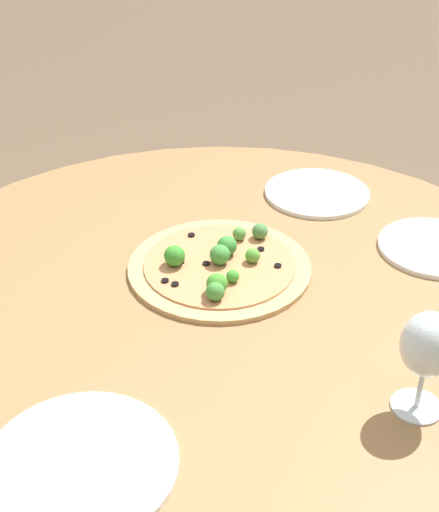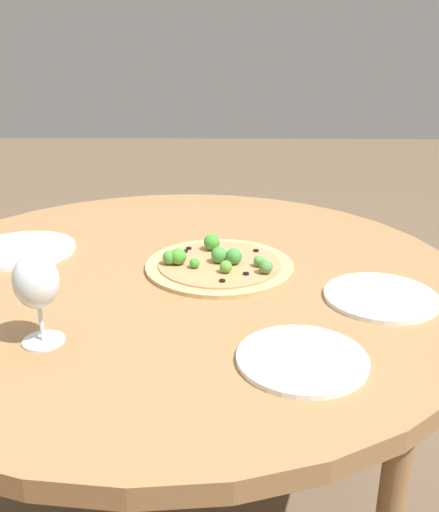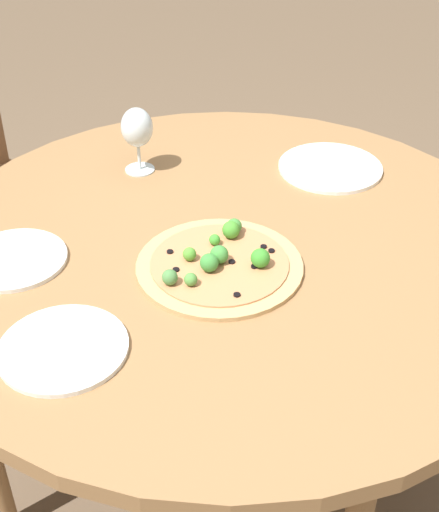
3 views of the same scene
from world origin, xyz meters
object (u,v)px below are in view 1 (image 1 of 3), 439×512
Objects in this scene: pizza at (219,265)px; plate_far at (80,464)px; plate_side at (435,247)px; wine_glass at (428,347)px; plate_near at (317,193)px.

pizza reaches higher than plate_far.
plate_far is 0.83m from plate_side.
plate_side is (0.46, -0.06, -0.11)m from wine_glass.
pizza is 0.48m from wine_glass.
wine_glass reaches higher than plate_far.
wine_glass reaches higher than pizza.
pizza is 0.44m from plate_side.
plate_far is at bearing 162.76° from plate_near.
pizza is 1.56× the size of plate_side.
pizza is 1.48× the size of plate_near.
plate_near is 0.89× the size of plate_far.
plate_near is 0.31m from plate_side.
plate_near is (0.34, -0.16, -0.01)m from pizza.
plate_far is (-0.85, 0.26, 0.00)m from plate_near.
plate_near is (0.65, 0.19, -0.11)m from wine_glass.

